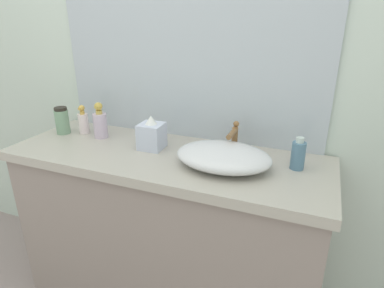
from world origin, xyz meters
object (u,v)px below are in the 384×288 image
at_px(perfume_bottle, 62,121).
at_px(spray_can, 298,155).
at_px(soap_dispenser, 100,123).
at_px(lotion_bottle, 83,122).
at_px(sink_basin, 223,156).
at_px(tissue_box, 152,135).

height_order(perfume_bottle, spray_can, perfume_bottle).
relative_size(soap_dispenser, lotion_bottle, 1.20).
xyz_separation_m(sink_basin, spray_can, (0.29, 0.10, 0.02)).
distance_m(sink_basin, perfume_bottle, 0.93).
xyz_separation_m(soap_dispenser, tissue_box, (0.32, -0.03, -0.01)).
height_order(sink_basin, soap_dispenser, soap_dispenser).
height_order(soap_dispenser, tissue_box, soap_dispenser).
relative_size(sink_basin, spray_can, 2.93).
relative_size(spray_can, tissue_box, 0.85).
xyz_separation_m(lotion_bottle, tissue_box, (0.45, -0.06, 0.01)).
distance_m(lotion_bottle, perfume_bottle, 0.11).
bearing_deg(soap_dispenser, spray_can, -0.48).
bearing_deg(spray_can, tissue_box, -177.77).
height_order(soap_dispenser, perfume_bottle, soap_dispenser).
height_order(lotion_bottle, spray_can, lotion_bottle).
xyz_separation_m(soap_dispenser, spray_can, (1.00, -0.01, -0.01)).
distance_m(perfume_bottle, tissue_box, 0.55).
xyz_separation_m(soap_dispenser, lotion_bottle, (-0.13, 0.02, -0.01)).
xyz_separation_m(perfume_bottle, spray_can, (1.22, 0.02, -0.01)).
bearing_deg(soap_dispenser, sink_basin, -8.44).
relative_size(lotion_bottle, perfume_bottle, 1.08).
distance_m(soap_dispenser, perfume_bottle, 0.23).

